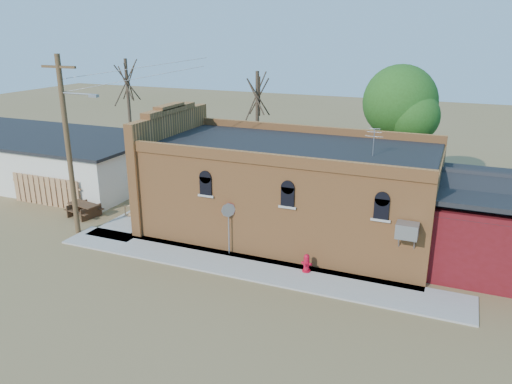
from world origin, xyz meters
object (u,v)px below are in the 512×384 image
at_px(stop_sign, 229,215).
at_px(picnic_table, 84,208).
at_px(trash_barrel, 151,204).
at_px(fire_hydrant, 306,263).
at_px(brick_bar, 285,189).
at_px(utility_pole, 68,143).

xyz_separation_m(stop_sign, picnic_table, (-9.73, 1.40, -1.51)).
relative_size(trash_barrel, picnic_table, 0.42).
xyz_separation_m(fire_hydrant, picnic_table, (-13.60, 1.76, 0.01)).
distance_m(brick_bar, trash_barrel, 8.24).
bearing_deg(picnic_table, brick_bar, 22.30).
bearing_deg(fire_hydrant, picnic_table, -164.96).
bearing_deg(stop_sign, utility_pole, 162.62).
relative_size(utility_pole, fire_hydrant, 11.02).
distance_m(fire_hydrant, trash_barrel, 11.14).
bearing_deg(fire_hydrant, stop_sign, -162.93).
xyz_separation_m(fire_hydrant, trash_barrel, (-10.48, 3.77, 0.02)).
bearing_deg(stop_sign, fire_hydrant, -26.84).
bearing_deg(fire_hydrant, utility_pole, -156.47).
bearing_deg(trash_barrel, utility_pole, -113.75).
distance_m(brick_bar, fire_hydrant, 5.10).
bearing_deg(utility_pole, fire_hydrant, 1.10).
bearing_deg(brick_bar, stop_sign, -110.98).
height_order(stop_sign, trash_barrel, stop_sign).
relative_size(fire_hydrant, trash_barrel, 0.96).
relative_size(stop_sign, picnic_table, 1.23).
distance_m(fire_hydrant, picnic_table, 13.72).
distance_m(brick_bar, picnic_table, 11.53).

